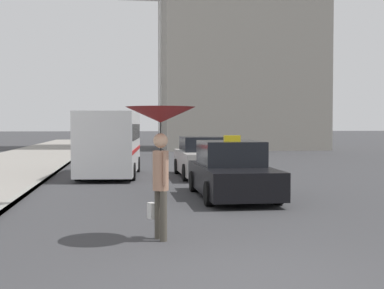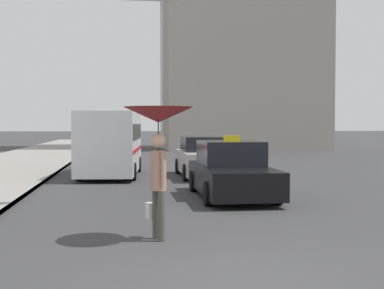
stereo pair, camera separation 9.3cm
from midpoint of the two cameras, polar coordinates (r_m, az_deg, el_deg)
The scene contains 7 objects.
ground_plane at distance 7.04m, azimuth 5.52°, elevation -14.12°, with size 300.00×300.00×0.00m, color #38383A.
taxi at distance 14.50m, azimuth 4.05°, elevation -2.95°, with size 1.91×4.55×1.68m.
sedan_red at distance 20.14m, azimuth 1.10°, elevation -1.49°, with size 1.91×4.52×1.51m.
ambulance_van at distance 20.60m, azimuth -8.86°, elevation 0.39°, with size 2.44×5.84×2.42m.
pedestrian_with_umbrella at distance 9.06m, azimuth -3.68°, elevation 1.73°, with size 1.18×1.18×2.27m.
traffic_light at distance 12.86m, azimuth -17.50°, elevation 12.48°, with size 3.46×0.38×6.24m.
monument_cross at distance 45.14m, azimuth -3.00°, elevation 12.36°, with size 7.74×0.90×17.58m.
Camera 1 is at (-1.57, -6.58, 1.97)m, focal length 50.00 mm.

